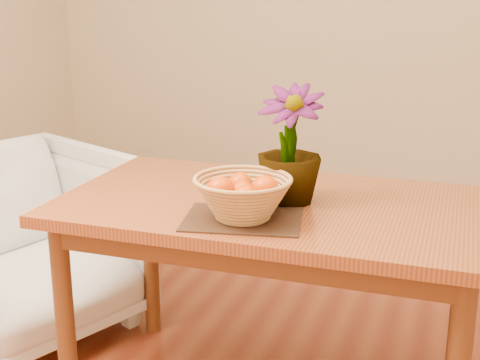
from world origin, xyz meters
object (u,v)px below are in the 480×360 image
(wicker_basket, at_px, (243,199))
(potted_plant, at_px, (289,145))
(table, at_px, (272,226))
(armchair, at_px, (20,237))

(wicker_basket, xyz_separation_m, potted_plant, (0.08, 0.22, 0.13))
(potted_plant, bearing_deg, table, -177.25)
(wicker_basket, bearing_deg, potted_plant, 68.66)
(wicker_basket, distance_m, potted_plant, 0.26)
(potted_plant, bearing_deg, wicker_basket, -113.92)
(table, distance_m, armchair, 1.17)
(table, xyz_separation_m, potted_plant, (0.05, 0.00, 0.28))
(table, relative_size, wicker_basket, 4.67)
(armchair, bearing_deg, potted_plant, -73.31)
(wicker_basket, bearing_deg, table, 80.96)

